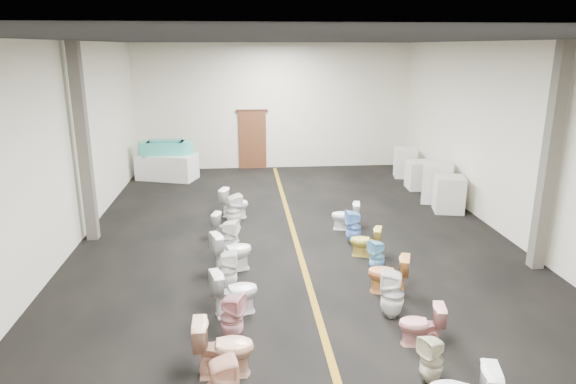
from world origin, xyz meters
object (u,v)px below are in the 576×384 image
toilet_left_2 (224,347)px  toilet_right_3 (421,325)px  toilet_left_5 (228,271)px  toilet_right_7 (365,241)px  toilet_right_9 (345,216)px  appliance_crate_d (405,163)px  toilet_left_10 (235,203)px  bathtub (166,148)px  display_table (167,167)px  toilet_right_6 (377,256)px  toilet_right_4 (392,294)px  appliance_crate_c (420,175)px  toilet_left_3 (232,318)px  toilet_right_2 (432,360)px  toilet_left_7 (229,238)px  appliance_crate_b (437,183)px  toilet_right_8 (354,227)px  appliance_crate_a (449,194)px  toilet_left_6 (232,251)px  toilet_left_4 (235,292)px  toilet_left_8 (227,227)px  toilet_right_5 (388,274)px  toilet_left_9 (234,211)px

toilet_left_2 → toilet_right_3: (2.94, 0.45, -0.08)m
toilet_left_5 → toilet_right_7: (2.91, 1.34, -0.05)m
toilet_left_5 → toilet_right_9: toilet_left_5 is taller
appliance_crate_d → toilet_left_10: (-5.83, -3.81, -0.12)m
appliance_crate_d → bathtub: bearing=176.8°
bathtub → appliance_crate_d: (8.15, -0.46, -0.57)m
toilet_right_7 → display_table: bearing=-125.4°
toilet_right_6 → toilet_right_4: bearing=-28.7°
appliance_crate_c → toilet_left_3: 10.12m
toilet_left_5 → toilet_right_2: (2.77, -3.00, -0.04)m
appliance_crate_d → toilet_right_4: appliance_crate_d is taller
bathtub → toilet_left_7: 7.26m
appliance_crate_b → toilet_right_6: 5.50m
appliance_crate_b → toilet_right_8: 4.35m
toilet_right_6 → appliance_crate_a: bearing=119.3°
toilet_left_3 → toilet_right_4: bearing=-56.8°
toilet_left_2 → toilet_left_6: bearing=-1.9°
toilet_left_4 → toilet_right_2: 3.38m
toilet_left_8 → toilet_right_5: toilet_right_5 is taller
appliance_crate_c → toilet_right_8: appliance_crate_c is taller
toilet_right_3 → toilet_right_8: size_ratio=0.86×
appliance_crate_d → toilet_right_5: bearing=-109.5°
appliance_crate_b → toilet_left_9: size_ratio=1.32×
bathtub → appliance_crate_d: bearing=-0.8°
bathtub → toilet_left_8: size_ratio=2.78×
appliance_crate_b → toilet_left_4: 8.35m
toilet_left_2 → toilet_right_5: (2.92, 2.17, -0.04)m
toilet_left_8 → appliance_crate_a: bearing=-58.3°
toilet_left_3 → toilet_right_3: toilet_left_3 is taller
toilet_left_2 → toilet_left_9: size_ratio=0.99×
toilet_left_7 → toilet_right_9: bearing=-47.1°
appliance_crate_b → toilet_right_5: size_ratio=1.49×
toilet_left_5 → toilet_right_4: (2.74, -1.26, 0.04)m
toilet_left_7 → toilet_right_4: bearing=-120.1°
toilet_left_9 → appliance_crate_c: bearing=-82.3°
appliance_crate_b → toilet_right_3: bearing=-112.4°
toilet_left_5 → toilet_left_4: bearing=-170.1°
toilet_left_2 → toilet_right_6: bearing=-44.6°
toilet_right_3 → toilet_right_7: (-0.02, 3.44, -0.00)m
toilet_left_8 → toilet_right_2: bearing=-136.9°
bathtub → toilet_left_6: (2.29, -7.67, -0.65)m
toilet_left_6 → appliance_crate_b: bearing=-74.6°
toilet_left_2 → toilet_right_8: 5.45m
toilet_left_7 → toilet_left_8: size_ratio=1.19×
appliance_crate_b → appliance_crate_c: 1.43m
appliance_crate_a → toilet_left_5: 7.27m
display_table → appliance_crate_b: bearing=-22.7°
toilet_left_8 → toilet_left_5: bearing=-162.5°
appliance_crate_b → appliance_crate_a: bearing=-90.0°
toilet_left_3 → toilet_left_5: toilet_left_3 is taller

